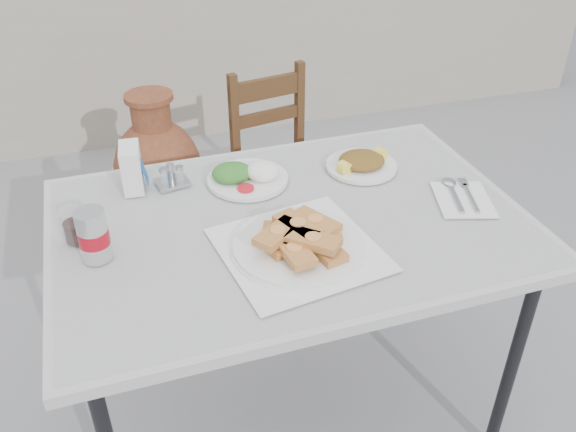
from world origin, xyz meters
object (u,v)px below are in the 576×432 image
object	(u,v)px
pide_plate	(299,239)
cafe_table	(290,234)
salad_chopped_plate	(362,162)
cola_glass	(75,227)
soda_can	(93,235)
salad_rice_plate	(247,175)
condiment_caddy	(172,178)
chair	(281,166)
napkin_holder	(132,168)
terracotta_urn	(159,172)

from	to	relation	value
pide_plate	cafe_table	bearing A→B (deg)	80.64
salad_chopped_plate	cola_glass	xyz separation A→B (m)	(-0.91, -0.15, 0.02)
cola_glass	salad_chopped_plate	bearing A→B (deg)	9.06
salad_chopped_plate	soda_can	size ratio (longest dim) A/B	1.63
salad_rice_plate	soda_can	xyz separation A→B (m)	(-0.48, -0.27, 0.05)
soda_can	condiment_caddy	distance (m)	0.41
salad_chopped_plate	chair	world-z (taller)	salad_chopped_plate
salad_rice_plate	chair	size ratio (longest dim) A/B	0.29
cola_glass	salad_rice_plate	bearing A→B (deg)	18.13
salad_rice_plate	napkin_holder	xyz separation A→B (m)	(-0.35, 0.07, 0.05)
salad_chopped_plate	chair	size ratio (longest dim) A/B	0.27
napkin_holder	condiment_caddy	bearing A→B (deg)	-2.93
chair	terracotta_urn	distance (m)	0.63
cafe_table	cola_glass	xyz separation A→B (m)	(-0.60, 0.07, 0.10)
condiment_caddy	cola_glass	bearing A→B (deg)	-142.94
pide_plate	terracotta_urn	size ratio (longest dim) A/B	0.61
salad_chopped_plate	chair	bearing A→B (deg)	94.27
cafe_table	soda_can	distance (m)	0.56
salad_rice_plate	soda_can	world-z (taller)	soda_can
salad_chopped_plate	condiment_caddy	size ratio (longest dim) A/B	2.13
salad_rice_plate	soda_can	size ratio (longest dim) A/B	1.79
napkin_holder	condiment_caddy	world-z (taller)	napkin_holder
salad_rice_plate	cafe_table	bearing A→B (deg)	-74.02
pide_plate	salad_chopped_plate	xyz separation A→B (m)	(0.34, 0.37, -0.02)
cafe_table	napkin_holder	xyz separation A→B (m)	(-0.42, 0.31, 0.13)
salad_rice_plate	cola_glass	distance (m)	0.55
napkin_holder	terracotta_urn	world-z (taller)	napkin_holder
salad_chopped_plate	cola_glass	world-z (taller)	cola_glass
napkin_holder	chair	distance (m)	1.04
soda_can	napkin_holder	distance (m)	0.36
cafe_table	salad_rice_plate	world-z (taller)	salad_rice_plate
cafe_table	salad_rice_plate	xyz separation A→B (m)	(-0.07, 0.24, 0.08)
cafe_table	soda_can	bearing A→B (deg)	-177.27
cafe_table	condiment_caddy	world-z (taller)	condiment_caddy
cafe_table	terracotta_urn	bearing A→B (deg)	102.27
salad_rice_plate	salad_chopped_plate	size ratio (longest dim) A/B	1.10
napkin_holder	cola_glass	bearing A→B (deg)	-121.62
pide_plate	chair	distance (m)	1.23
pide_plate	condiment_caddy	distance (m)	0.53
chair	cola_glass	bearing A→B (deg)	-144.70
cola_glass	terracotta_urn	xyz separation A→B (m)	(0.32, 1.20, -0.53)
cola_glass	condiment_caddy	bearing A→B (deg)	37.06
cola_glass	napkin_holder	world-z (taller)	napkin_holder
cola_glass	condiment_caddy	size ratio (longest dim) A/B	0.89
soda_can	cola_glass	xyz separation A→B (m)	(-0.05, 0.10, -0.03)
salad_chopped_plate	pide_plate	bearing A→B (deg)	-132.71
terracotta_urn	cafe_table	bearing A→B (deg)	-77.73
salad_rice_plate	terracotta_urn	size ratio (longest dim) A/B	0.34
salad_rice_plate	chair	world-z (taller)	salad_rice_plate
condiment_caddy	terracotta_urn	bearing A→B (deg)	88.58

